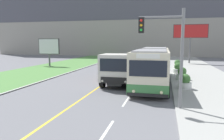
{
  "coord_description": "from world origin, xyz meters",
  "views": [
    {
      "loc": [
        4.89,
        -0.07,
        3.49
      ],
      "look_at": [
        1.1,
        15.6,
        1.4
      ],
      "focal_mm": 35.0,
      "sensor_mm": 36.0,
      "label": 1
    }
  ],
  "objects_px": {
    "planter_round_third": "(178,69)",
    "planter_round_near": "(185,82)",
    "planter_round_far": "(177,65)",
    "planter_round_second": "(182,74)",
    "billboard_large": "(190,33)",
    "dump_truck": "(120,70)",
    "traffic_light_mast": "(168,46)",
    "city_bus": "(153,66)",
    "billboard_small": "(49,47)"
  },
  "relations": [
    {
      "from": "planter_round_far",
      "to": "dump_truck",
      "type": "bearing_deg",
      "value": -113.54
    },
    {
      "from": "billboard_small",
      "to": "city_bus",
      "type": "bearing_deg",
      "value": -32.89
    },
    {
      "from": "planter_round_far",
      "to": "city_bus",
      "type": "bearing_deg",
      "value": -104.01
    },
    {
      "from": "billboard_small",
      "to": "planter_round_third",
      "type": "xyz_separation_m",
      "value": [
        17.53,
        -3.68,
        -2.11
      ]
    },
    {
      "from": "city_bus",
      "to": "planter_round_second",
      "type": "height_order",
      "value": "city_bus"
    },
    {
      "from": "dump_truck",
      "to": "planter_round_second",
      "type": "relative_size",
      "value": 5.98
    },
    {
      "from": "billboard_small",
      "to": "planter_round_near",
      "type": "xyz_separation_m",
      "value": [
        17.57,
        -11.76,
        -2.15
      ]
    },
    {
      "from": "billboard_small",
      "to": "planter_round_far",
      "type": "xyz_separation_m",
      "value": [
        17.67,
        0.36,
        -2.11
      ]
    },
    {
      "from": "planter_round_near",
      "to": "planter_round_third",
      "type": "height_order",
      "value": "planter_round_third"
    },
    {
      "from": "dump_truck",
      "to": "traffic_light_mast",
      "type": "height_order",
      "value": "traffic_light_mast"
    },
    {
      "from": "city_bus",
      "to": "planter_round_third",
      "type": "relative_size",
      "value": 9.93
    },
    {
      "from": "billboard_large",
      "to": "billboard_small",
      "type": "relative_size",
      "value": 1.59
    },
    {
      "from": "traffic_light_mast",
      "to": "billboard_large",
      "type": "height_order",
      "value": "billboard_large"
    },
    {
      "from": "city_bus",
      "to": "traffic_light_mast",
      "type": "relative_size",
      "value": 2.29
    },
    {
      "from": "traffic_light_mast",
      "to": "billboard_large",
      "type": "bearing_deg",
      "value": 81.66
    },
    {
      "from": "dump_truck",
      "to": "planter_round_third",
      "type": "bearing_deg",
      "value": 57.0
    },
    {
      "from": "traffic_light_mast",
      "to": "billboard_large",
      "type": "relative_size",
      "value": 0.82
    },
    {
      "from": "planter_round_near",
      "to": "planter_round_third",
      "type": "bearing_deg",
      "value": 90.32
    },
    {
      "from": "billboard_large",
      "to": "planter_round_near",
      "type": "distance_m",
      "value": 21.16
    },
    {
      "from": "city_bus",
      "to": "traffic_light_mast",
      "type": "height_order",
      "value": "traffic_light_mast"
    },
    {
      "from": "billboard_large",
      "to": "planter_round_near",
      "type": "xyz_separation_m",
      "value": [
        -2.37,
        -20.57,
        -4.33
      ]
    },
    {
      "from": "planter_round_third",
      "to": "planter_round_far",
      "type": "height_order",
      "value": "planter_round_third"
    },
    {
      "from": "billboard_small",
      "to": "traffic_light_mast",
      "type": "bearing_deg",
      "value": -45.92
    },
    {
      "from": "traffic_light_mast",
      "to": "planter_round_far",
      "type": "xyz_separation_m",
      "value": [
        1.47,
        17.09,
        -2.7
      ]
    },
    {
      "from": "planter_round_third",
      "to": "planter_round_far",
      "type": "xyz_separation_m",
      "value": [
        0.14,
        4.04,
        -0.0
      ]
    },
    {
      "from": "planter_round_third",
      "to": "planter_round_far",
      "type": "relative_size",
      "value": 1.01
    },
    {
      "from": "billboard_large",
      "to": "planter_round_second",
      "type": "bearing_deg",
      "value": -97.93
    },
    {
      "from": "planter_round_third",
      "to": "planter_round_near",
      "type": "bearing_deg",
      "value": -89.68
    },
    {
      "from": "billboard_large",
      "to": "planter_round_second",
      "type": "distance_m",
      "value": 17.24
    },
    {
      "from": "billboard_small",
      "to": "dump_truck",
      "type": "bearing_deg",
      "value": -41.77
    },
    {
      "from": "planter_round_third",
      "to": "city_bus",
      "type": "bearing_deg",
      "value": -111.39
    },
    {
      "from": "traffic_light_mast",
      "to": "planter_round_third",
      "type": "bearing_deg",
      "value": 84.19
    },
    {
      "from": "billboard_large",
      "to": "planter_round_third",
      "type": "bearing_deg",
      "value": -100.95
    },
    {
      "from": "planter_round_near",
      "to": "dump_truck",
      "type": "bearing_deg",
      "value": 174.23
    },
    {
      "from": "planter_round_third",
      "to": "billboard_large",
      "type": "bearing_deg",
      "value": 79.05
    },
    {
      "from": "dump_truck",
      "to": "planter_round_second",
      "type": "distance_m",
      "value": 6.19
    },
    {
      "from": "planter_round_third",
      "to": "planter_round_far",
      "type": "distance_m",
      "value": 4.04
    },
    {
      "from": "traffic_light_mast",
      "to": "planter_round_near",
      "type": "height_order",
      "value": "traffic_light_mast"
    },
    {
      "from": "city_bus",
      "to": "dump_truck",
      "type": "xyz_separation_m",
      "value": [
        -2.53,
        -1.47,
        -0.21
      ]
    },
    {
      "from": "planter_round_near",
      "to": "planter_round_second",
      "type": "xyz_separation_m",
      "value": [
        0.07,
        4.04,
        0.02
      ]
    },
    {
      "from": "planter_round_second",
      "to": "planter_round_third",
      "type": "xyz_separation_m",
      "value": [
        -0.11,
        4.04,
        0.02
      ]
    },
    {
      "from": "planter_round_far",
      "to": "planter_round_second",
      "type": "bearing_deg",
      "value": -90.19
    },
    {
      "from": "planter_round_near",
      "to": "planter_round_second",
      "type": "bearing_deg",
      "value": 89.04
    },
    {
      "from": "city_bus",
      "to": "planter_round_third",
      "type": "xyz_separation_m",
      "value": [
        2.39,
        6.11,
        -0.89
      ]
    },
    {
      "from": "billboard_large",
      "to": "planter_round_second",
      "type": "xyz_separation_m",
      "value": [
        -2.3,
        -16.53,
        -4.32
      ]
    },
    {
      "from": "planter_round_third",
      "to": "traffic_light_mast",
      "type": "bearing_deg",
      "value": -95.81
    },
    {
      "from": "planter_round_second",
      "to": "planter_round_third",
      "type": "distance_m",
      "value": 4.04
    },
    {
      "from": "dump_truck",
      "to": "billboard_large",
      "type": "bearing_deg",
      "value": 69.92
    },
    {
      "from": "billboard_small",
      "to": "planter_round_second",
      "type": "relative_size",
      "value": 3.46
    },
    {
      "from": "city_bus",
      "to": "planter_round_near",
      "type": "distance_m",
      "value": 3.27
    }
  ]
}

